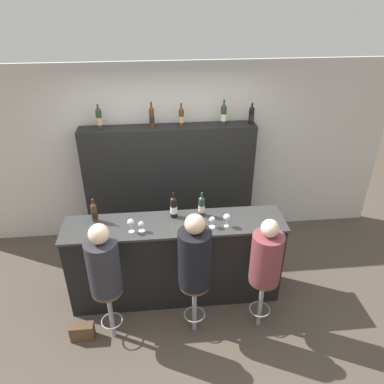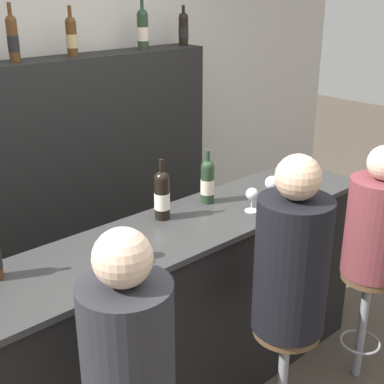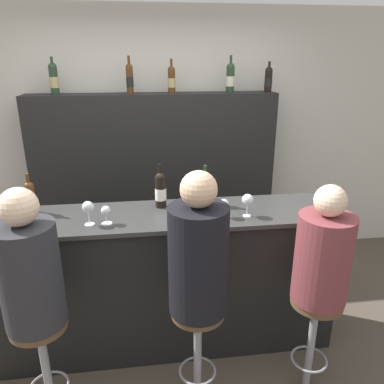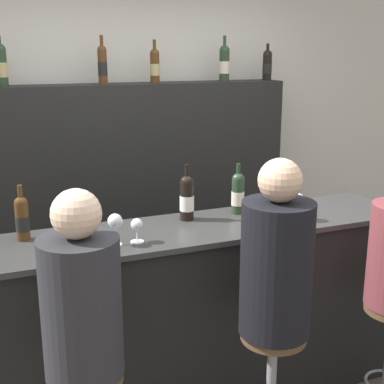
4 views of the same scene
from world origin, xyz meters
name	(u,v)px [view 2 (image 2 of 4)]	position (x,y,z in m)	size (l,w,h in m)	color
wall_back	(38,131)	(0.00, 1.71, 1.30)	(6.40, 0.05, 2.60)	beige
bar_counter	(181,317)	(0.00, 0.26, 0.55)	(2.54, 0.55, 1.09)	black
back_bar_cabinet	(60,194)	(0.00, 1.49, 0.90)	(2.38, 0.28, 1.80)	black
wine_bottle_counter_1	(163,194)	(0.00, 0.39, 1.22)	(0.08, 0.08, 0.32)	black
wine_bottle_counter_2	(207,181)	(0.33, 0.39, 1.22)	(0.08, 0.08, 0.30)	#233823
wine_bottle_backbar_1	(13,38)	(-0.21, 1.49, 1.94)	(0.07, 0.07, 0.33)	#4C2D14
wine_bottle_backbar_2	(71,36)	(0.18, 1.49, 1.93)	(0.07, 0.07, 0.31)	#4C2D14
wine_bottle_backbar_3	(143,29)	(0.74, 1.49, 1.94)	(0.08, 0.08, 0.34)	#233823
wine_bottle_backbar_4	(183,28)	(1.12, 1.49, 1.92)	(0.07, 0.07, 0.28)	black
wine_glass_0	(112,242)	(-0.48, 0.14, 1.21)	(0.08, 0.08, 0.16)	silver
wine_glass_1	(133,241)	(-0.37, 0.14, 1.18)	(0.07, 0.07, 0.13)	silver
wine_glass_2	(252,195)	(0.41, 0.14, 1.18)	(0.07, 0.07, 0.13)	silver
wine_glass_3	(272,184)	(0.58, 0.14, 1.21)	(0.08, 0.08, 0.16)	silver
guest_seated_left	(127,349)	(-0.75, -0.32, 1.06)	(0.33, 0.33, 0.80)	#28282D
bar_stool_middle	(284,355)	(0.17, -0.32, 0.54)	(0.32, 0.32, 0.71)	gray
guest_seated_middle	(292,257)	(0.17, -0.32, 1.08)	(0.34, 0.34, 0.86)	black
bar_stool_right	(366,298)	(0.92, -0.32, 0.54)	(0.32, 0.32, 0.71)	gray
guest_seated_right	(377,222)	(0.92, -0.32, 1.03)	(0.33, 0.33, 0.74)	brown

